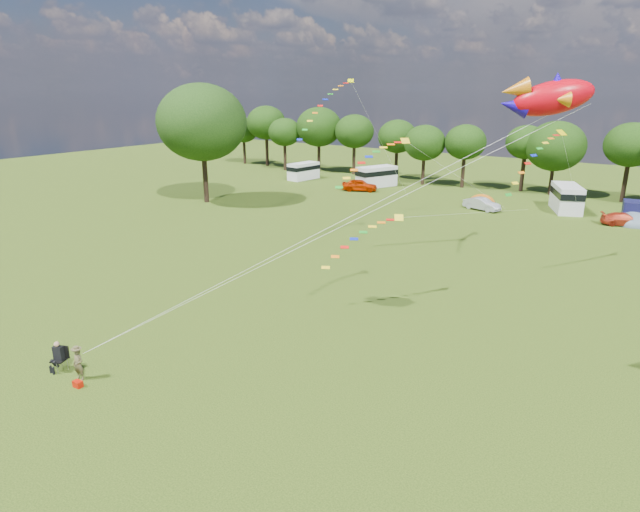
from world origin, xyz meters
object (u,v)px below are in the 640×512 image
Objects in this scene: car_b at (482,204)px; campervan_a at (304,170)px; car_c at (625,219)px; camp_chair at (59,353)px; campervan_b at (377,176)px; tent_orange at (481,206)px; car_a at (360,185)px; kite_flyer at (78,364)px; big_tree at (202,122)px; tent_greyblue at (633,225)px; campervan_c at (567,197)px; fish_kite at (546,98)px.

campervan_a reaches higher than car_b.
camp_chair is at bearing 139.39° from car_c.
tent_orange is (15.69, -3.95, -1.43)m from campervan_b.
campervan_b is (0.20, 4.08, 0.68)m from car_a.
kite_flyer is at bearing -22.35° from camp_chair.
campervan_a is at bearing 116.44° from campervan_b.
campervan_a reaches higher than car_a.
big_tree is 3.70× the size of tent_orange.
tent_greyblue is 50.45m from kite_flyer.
campervan_c is 7.41m from tent_greyblue.
big_tree is at bearing 103.75° from camp_chair.
camp_chair reaches higher than car_c.
tent_greyblue is (30.92, -0.08, -0.75)m from car_a.
big_tree is 44.78m from car_c.
big_tree is 46.19m from fish_kite.
campervan_a is 27.48m from tent_orange.
camp_chair is (-19.01, -47.32, 0.86)m from tent_greyblue.
tent_orange is (-8.31, -2.56, -1.48)m from campervan_c.
kite_flyer is at bearing -51.92° from big_tree.
campervan_b is 1.66× the size of tent_greyblue.
car_c is 2.64× the size of kite_flyer.
big_tree is 21.23m from car_a.
fish_kite is (41.28, -40.57, 11.10)m from campervan_a.
kite_flyer is at bearing -169.93° from car_b.
kite_flyer is at bearing -92.94° from tent_orange.
car_b is 2.47× the size of kite_flyer.
fish_kite is at bearing 160.37° from car_c.
campervan_c reaches higher than camp_chair.
campervan_c reaches higher than tent_orange.
campervan_b is 1.67× the size of tent_orange.
car_c is at bearing -71.15° from car_b.
kite_flyer is (-2.44, -47.52, 0.74)m from tent_orange.
car_b is at bearing -120.28° from car_a.
tent_orange is (-14.35, 1.06, -0.58)m from car_c.
car_c is at bearing -128.62° from tent_greyblue.
campervan_c is (-6.04, 3.62, 0.90)m from car_c.
campervan_c reaches higher than campervan_b.
fish_kite is (16.44, 10.08, 11.62)m from kite_flyer.
big_tree reaches higher than car_b.
big_tree is at bearing 173.37° from campervan_b.
fish_kite reaches higher than tent_orange.
tent_greyblue is at bearing -134.85° from campervan_c.
car_a is at bearing -98.95° from campervan_a.
camp_chair is (-18.33, -46.47, 0.28)m from car_c.
kite_flyer is at bearing -146.85° from campervan_a.
campervan_a is at bearing 106.38° from kite_flyer.
campervan_a reaches higher than car_c.
car_b is at bearing -70.63° from tent_orange.
car_a is 24.36m from campervan_c.
kite_flyer reaches higher than car_c.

